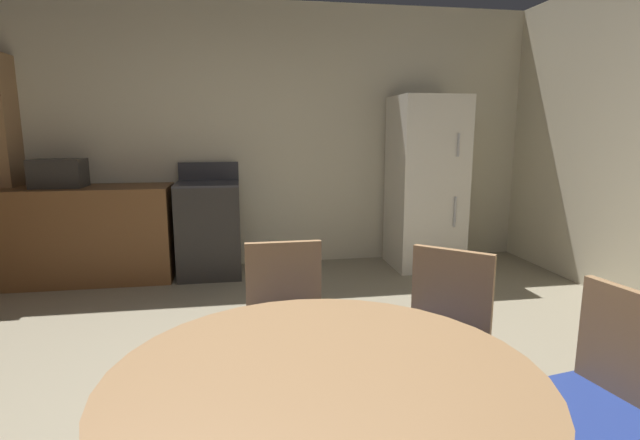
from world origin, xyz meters
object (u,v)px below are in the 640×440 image
microwave (59,173)px  chair_northeast (442,333)px  oven_range (209,228)px  chair_north (287,321)px  refrigerator (425,183)px  chair_east (599,395)px  dining_table (325,427)px

microwave → chair_northeast: size_ratio=0.51×
oven_range → chair_north: bearing=-78.6°
refrigerator → chair_north: size_ratio=2.02×
oven_range → microwave: 1.44m
chair_north → chair_east: size_ratio=1.00×
refrigerator → microwave: refrigerator is taller
refrigerator → chair_north: 3.04m
chair_northeast → chair_east: bearing=70.8°
chair_northeast → dining_table: bearing=0.0°
refrigerator → chair_northeast: 2.95m
oven_range → chair_north: 2.59m
refrigerator → chair_east: refrigerator is taller
chair_east → oven_range: bearing=-75.5°
oven_range → chair_east: 3.72m
refrigerator → dining_table: (-1.69, -3.51, -0.28)m
chair_north → refrigerator: bearing=145.3°
dining_table → chair_northeast: chair_northeast is taller
refrigerator → chair_northeast: refrigerator is taller
refrigerator → chair_north: refrigerator is taller
dining_table → chair_east: 1.02m
dining_table → chair_north: 1.02m
oven_range → dining_table: 3.60m
microwave → chair_east: size_ratio=0.51×
refrigerator → chair_northeast: size_ratio=2.02×
oven_range → chair_east: bearing=-65.8°
chair_east → microwave: bearing=-59.6°
microwave → chair_north: bearing=-54.1°
refrigerator → chair_east: (-0.68, -3.34, -0.38)m
chair_north → chair_east: (1.01, -0.85, 0.00)m
chair_north → chair_northeast: 0.74m
dining_table → chair_north: chair_north is taller
oven_range → refrigerator: (2.21, -0.05, 0.41)m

